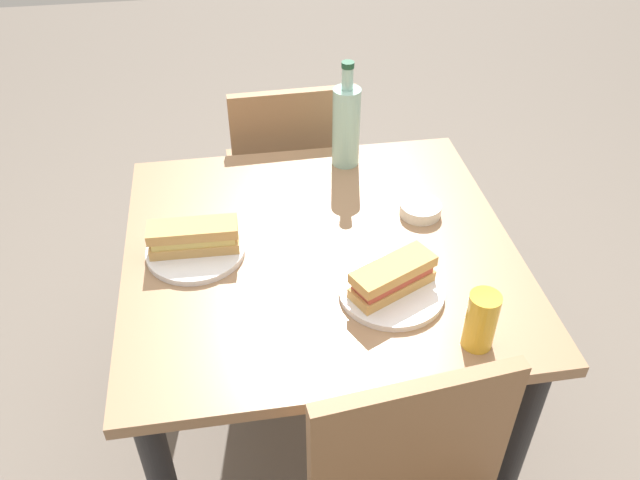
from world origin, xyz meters
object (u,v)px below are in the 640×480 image
object	(u,v)px
chair_far	(291,179)
water_bottle	(346,125)
baguette_sandwich_far	(393,277)
plate_near	(196,251)
beer_glass	(481,321)
dining_table	(320,284)
baguette_sandwich_near	(194,237)
olive_bowl	(420,209)
plate_far	(391,291)
knife_near	(191,233)
knife_far	(373,277)

from	to	relation	value
chair_far	water_bottle	world-z (taller)	water_bottle
baguette_sandwich_far	water_bottle	distance (m)	0.54
plate_near	baguette_sandwich_far	distance (m)	0.47
chair_far	beer_glass	xyz separation A→B (m)	(0.26, -0.99, 0.29)
dining_table	plate_near	distance (m)	0.32
plate_near	baguette_sandwich_near	bearing A→B (deg)	90.00
plate_near	olive_bowl	xyz separation A→B (m)	(0.56, 0.07, 0.01)
chair_far	plate_far	world-z (taller)	chair_far
baguette_sandwich_near	water_bottle	size ratio (longest dim) A/B	0.69
knife_near	chair_far	bearing A→B (deg)	61.74
olive_bowl	plate_far	bearing A→B (deg)	-117.57
water_bottle	olive_bowl	size ratio (longest dim) A/B	2.88
plate_near	water_bottle	size ratio (longest dim) A/B	0.77
chair_far	knife_near	xyz separation A→B (m)	(-0.30, -0.56, 0.25)
dining_table	baguette_sandwich_near	distance (m)	0.34
plate_near	baguette_sandwich_near	world-z (taller)	baguette_sandwich_near
water_bottle	knife_near	bearing A→B (deg)	-146.78
chair_far	plate_near	distance (m)	0.72
chair_far	knife_near	size ratio (longest dim) A/B	4.90
plate_near	chair_far	bearing A→B (deg)	64.63
beer_glass	olive_bowl	xyz separation A→B (m)	(0.01, 0.44, -0.05)
water_bottle	baguette_sandwich_far	bearing A→B (deg)	-90.00
chair_far	water_bottle	bearing A→B (deg)	-66.03
baguette_sandwich_far	knife_far	size ratio (longest dim) A/B	1.41
baguette_sandwich_far	knife_far	bearing A→B (deg)	128.92
baguette_sandwich_near	baguette_sandwich_far	world-z (taller)	same
knife_far	water_bottle	world-z (taller)	water_bottle
baguette_sandwich_near	chair_far	bearing A→B (deg)	64.63
chair_far	baguette_sandwich_near	xyz separation A→B (m)	(-0.29, -0.62, 0.28)
dining_table	knife_far	xyz separation A→B (m)	(0.10, -0.14, 0.14)
plate_far	knife_far	world-z (taller)	knife_far
chair_far	baguette_sandwich_far	size ratio (longest dim) A/B	4.26
plate_near	water_bottle	xyz separation A→B (m)	(0.42, 0.34, 0.11)
baguette_sandwich_near	plate_near	bearing A→B (deg)	-90.00
baguette_sandwich_near	knife_near	xyz separation A→B (m)	(-0.01, 0.06, -0.03)
dining_table	chair_far	bearing A→B (deg)	89.79
chair_far	plate_near	size ratio (longest dim) A/B	3.74
baguette_sandwich_near	beer_glass	bearing A→B (deg)	-33.85
chair_far	olive_bowl	size ratio (longest dim) A/B	8.32
dining_table	plate_far	world-z (taller)	plate_far
baguette_sandwich_far	knife_near	bearing A→B (deg)	148.80
beer_glass	olive_bowl	size ratio (longest dim) A/B	1.25
baguette_sandwich_near	knife_far	size ratio (longest dim) A/B	1.43
olive_bowl	dining_table	bearing A→B (deg)	-161.95
baguette_sandwich_far	water_bottle	bearing A→B (deg)	90.00
knife_near	baguette_sandwich_far	xyz separation A→B (m)	(0.43, -0.26, 0.03)
water_bottle	olive_bowl	world-z (taller)	water_bottle
knife_near	baguette_sandwich_near	bearing A→B (deg)	-80.15
knife_near	plate_far	xyz separation A→B (m)	(0.43, -0.26, -0.01)
chair_far	plate_near	world-z (taller)	chair_far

